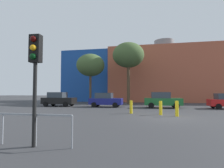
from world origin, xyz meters
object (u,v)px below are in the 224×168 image
at_px(bare_tree_0, 128,55).
at_px(bare_tree_1, 91,65).
at_px(parked_car_0, 59,99).
at_px(bollard_yellow_1, 177,109).
at_px(traffic_light_near_left, 35,64).
at_px(parked_car_1, 106,100).
at_px(parked_car_2, 162,100).
at_px(bollard_yellow_0, 161,108).
at_px(bollard_yellow_2, 131,107).

bearing_deg(bare_tree_0, bare_tree_1, -175.42).
relative_size(parked_car_0, bollard_yellow_1, 3.68).
relative_size(bare_tree_0, bare_tree_1, 1.21).
bearing_deg(parked_car_0, traffic_light_near_left, -64.68).
distance_m(bare_tree_1, bollard_yellow_1, 18.75).
bearing_deg(parked_car_1, parked_car_2, 0.00).
distance_m(bollard_yellow_0, bollard_yellow_1, 1.30).
height_order(parked_car_2, bollard_yellow_1, parked_car_2).
bearing_deg(bollard_yellow_2, bollard_yellow_0, -11.59).
bearing_deg(bollard_yellow_0, bare_tree_0, 105.91).
relative_size(parked_car_0, parked_car_2, 1.00).
xyz_separation_m(bare_tree_0, bollard_yellow_0, (3.92, -13.77, -7.14)).
bearing_deg(parked_car_2, bollard_yellow_2, -115.30).
bearing_deg(traffic_light_near_left, bollard_yellow_1, 145.19).
height_order(parked_car_0, parked_car_1, parked_car_0).
distance_m(parked_car_1, parked_car_2, 6.69).
bearing_deg(bollard_yellow_2, parked_car_2, 64.70).
bearing_deg(bollard_yellow_0, parked_car_1, 131.32).
xyz_separation_m(traffic_light_near_left, bare_tree_0, (0.62, 23.14, 5.04)).
relative_size(parked_car_2, bare_tree_0, 0.43).
distance_m(parked_car_1, bollard_yellow_0, 9.13).
bearing_deg(parked_car_2, bare_tree_1, 149.06).
xyz_separation_m(bare_tree_0, bollard_yellow_2, (1.58, -13.29, -7.14)).
distance_m(parked_car_0, bollard_yellow_0, 14.01).
bearing_deg(bollard_yellow_2, bollard_yellow_1, -19.03).
xyz_separation_m(parked_car_1, parked_car_2, (6.69, 0.00, 0.04)).
bearing_deg(parked_car_0, parked_car_2, -0.00).
bearing_deg(parked_car_1, bare_tree_0, 73.12).
height_order(traffic_light_near_left, bollard_yellow_2, traffic_light_near_left).
xyz_separation_m(parked_car_2, traffic_light_near_left, (-5.21, -16.22, 1.75)).
bearing_deg(bollard_yellow_1, bollard_yellow_2, 160.97).
bearing_deg(parked_car_1, bare_tree_1, 122.10).
distance_m(parked_car_0, parked_car_2, 12.88).
xyz_separation_m(parked_car_0, traffic_light_near_left, (7.68, -16.22, 1.75)).
relative_size(bollard_yellow_1, bollard_yellow_2, 1.05).
xyz_separation_m(bare_tree_1, bollard_yellow_2, (7.71, -12.80, -5.66)).
bearing_deg(traffic_light_near_left, parked_car_2, 160.44).
distance_m(parked_car_2, bollard_yellow_0, 6.89).
bearing_deg(parked_car_0, bare_tree_1, 71.40).
distance_m(parked_car_2, bare_tree_0, 10.72).
bearing_deg(traffic_light_near_left, bare_tree_0, 176.71).
relative_size(bare_tree_0, bollard_yellow_0, 9.08).
xyz_separation_m(parked_car_0, bare_tree_1, (2.16, 6.43, 5.31)).
height_order(bollard_yellow_0, bollard_yellow_2, bollard_yellow_2).
bearing_deg(parked_car_0, bollard_yellow_1, -29.58).
xyz_separation_m(bare_tree_0, bare_tree_1, (-6.13, -0.49, -1.48)).
relative_size(parked_car_2, bollard_yellow_0, 3.87).
xyz_separation_m(bollard_yellow_1, bollard_yellow_2, (-3.44, 1.19, -0.03)).
relative_size(bollard_yellow_0, bollard_yellow_2, 1.00).
distance_m(bare_tree_0, bollard_yellow_1, 16.89).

